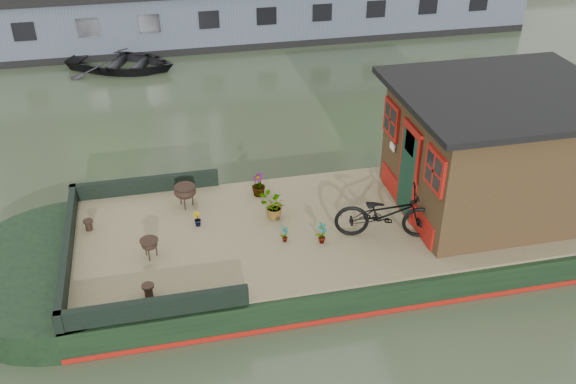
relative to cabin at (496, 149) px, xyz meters
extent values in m
plane|color=#293220|center=(-2.19, 0.00, -1.88)|extent=(120.00, 120.00, 0.00)
cube|color=black|center=(-2.19, 0.00, -1.58)|extent=(12.00, 4.00, 0.60)
cylinder|color=black|center=(-8.19, 0.00, -1.58)|extent=(4.00, 4.00, 0.60)
cube|color=maroon|center=(-2.19, 0.00, -1.82)|extent=(12.02, 4.02, 0.10)
cube|color=olive|center=(-2.19, 0.00, -1.25)|extent=(11.80, 3.80, 0.05)
cube|color=black|center=(-8.11, 0.00, -1.05)|extent=(0.12, 4.00, 0.35)
cube|color=black|center=(-6.69, 1.92, -1.05)|extent=(3.00, 0.12, 0.35)
cube|color=black|center=(-6.69, -1.92, -1.05)|extent=(3.00, 0.12, 0.35)
cube|color=#2F1F12|center=(0.01, 0.00, -0.08)|extent=(3.50, 3.00, 2.30)
cube|color=black|center=(0.01, 0.00, 1.13)|extent=(4.00, 3.50, 0.12)
cube|color=maroon|center=(-1.77, 0.00, -0.28)|extent=(0.06, 0.80, 1.90)
cube|color=black|center=(-1.79, 0.00, -0.33)|extent=(0.04, 0.64, 1.70)
cube|color=maroon|center=(-1.77, -1.05, 0.32)|extent=(0.06, 0.72, 0.72)
cube|color=maroon|center=(-1.77, 1.05, 0.32)|extent=(0.06, 0.72, 0.72)
imported|color=black|center=(-2.40, -0.62, -0.73)|extent=(1.98, 1.10, 0.99)
imported|color=maroon|center=(-3.60, -0.59, -1.01)|extent=(0.27, 0.25, 0.43)
imported|color=maroon|center=(-5.77, 0.47, -1.08)|extent=(0.20, 0.21, 0.29)
imported|color=brown|center=(-4.30, 0.39, -0.96)|extent=(0.62, 0.58, 0.54)
imported|color=#993429|center=(-4.43, 1.31, -0.98)|extent=(0.36, 0.36, 0.50)
imported|color=brown|center=(-4.26, -0.40, -1.07)|extent=(0.21, 0.19, 0.32)
cylinder|color=black|center=(-7.79, 0.77, -1.12)|extent=(0.19, 0.19, 0.21)
cylinder|color=black|center=(-6.75, -1.41, -1.11)|extent=(0.21, 0.21, 0.24)
imported|color=black|center=(-7.22, 11.10, -1.51)|extent=(4.31, 3.79, 0.74)
cube|color=#424958|center=(-2.19, 14.00, -0.88)|extent=(20.00, 4.00, 2.00)
cube|color=black|center=(-2.19, 14.00, -1.76)|extent=(20.00, 4.05, 0.24)
camera|label=1|loc=(-6.29, -9.78, 5.72)|focal=40.00mm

